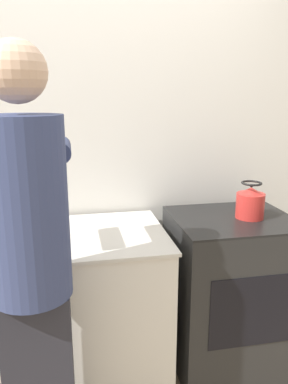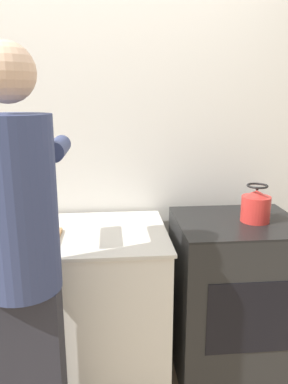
{
  "view_description": "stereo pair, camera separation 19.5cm",
  "coord_description": "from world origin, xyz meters",
  "px_view_note": "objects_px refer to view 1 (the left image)",
  "views": [
    {
      "loc": [
        -0.1,
        -1.62,
        1.62
      ],
      "look_at": [
        0.27,
        0.24,
        1.13
      ],
      "focal_mm": 35.0,
      "sensor_mm": 36.0,
      "label": 1
    },
    {
      "loc": [
        0.09,
        -1.64,
        1.62
      ],
      "look_at": [
        0.27,
        0.24,
        1.13
      ],
      "focal_mm": 35.0,
      "sensor_mm": 36.0,
      "label": 2
    }
  ],
  "objects_px": {
    "oven": "(229,291)",
    "person": "(31,258)",
    "cutting_board": "(29,242)",
    "kettle": "(250,203)",
    "knife": "(23,243)"
  },
  "relations": [
    {
      "from": "oven",
      "to": "knife",
      "type": "height_order",
      "value": "oven"
    },
    {
      "from": "person",
      "to": "kettle",
      "type": "relative_size",
      "value": 8.61
    },
    {
      "from": "oven",
      "to": "cutting_board",
      "type": "distance_m",
      "value": 1.22
    },
    {
      "from": "person",
      "to": "cutting_board",
      "type": "height_order",
      "value": "person"
    },
    {
      "from": "oven",
      "to": "person",
      "type": "relative_size",
      "value": 0.52
    },
    {
      "from": "cutting_board",
      "to": "knife",
      "type": "xyz_separation_m",
      "value": [
        -0.02,
        -0.04,
        0.01
      ]
    },
    {
      "from": "oven",
      "to": "knife",
      "type": "relative_size",
      "value": 3.68
    },
    {
      "from": "cutting_board",
      "to": "person",
      "type": "bearing_deg",
      "value": -82.8
    },
    {
      "from": "cutting_board",
      "to": "knife",
      "type": "height_order",
      "value": "knife"
    },
    {
      "from": "knife",
      "to": "kettle",
      "type": "relative_size",
      "value": 1.21
    },
    {
      "from": "oven",
      "to": "kettle",
      "type": "xyz_separation_m",
      "value": [
        0.09,
        -0.02,
        0.56
      ]
    },
    {
      "from": "person",
      "to": "cutting_board",
      "type": "distance_m",
      "value": 0.46
    },
    {
      "from": "person",
      "to": "kettle",
      "type": "xyz_separation_m",
      "value": [
        1.17,
        0.47,
        0.03
      ]
    },
    {
      "from": "oven",
      "to": "person",
      "type": "xyz_separation_m",
      "value": [
        -1.08,
        -0.49,
        0.53
      ]
    },
    {
      "from": "oven",
      "to": "kettle",
      "type": "distance_m",
      "value": 0.57
    }
  ]
}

